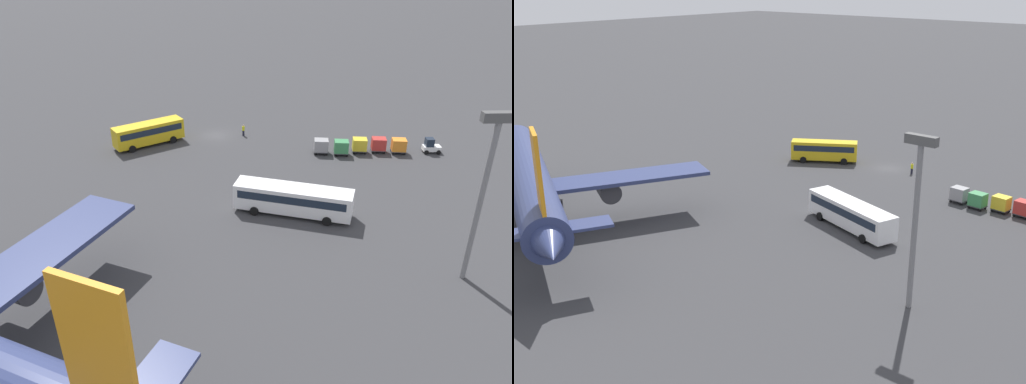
# 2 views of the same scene
# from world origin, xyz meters

# --- Properties ---
(ground_plane) EXTENTS (600.00, 600.00, 0.00)m
(ground_plane) POSITION_xyz_m (0.00, 0.00, 0.00)
(ground_plane) COLOR #38383A
(shuttle_bus_near) EXTENTS (9.86, 7.57, 3.24)m
(shuttle_bus_near) POSITION_xyz_m (9.45, 3.41, 1.94)
(shuttle_bus_near) COLOR gold
(shuttle_bus_near) RESTS_ON ground
(shuttle_bus_far) EXTENTS (13.07, 6.52, 3.22)m
(shuttle_bus_far) POSITION_xyz_m (-9.43, 23.71, 1.93)
(shuttle_bus_far) COLOR white
(shuttle_bus_far) RESTS_ON ground
(baggage_tug) EXTENTS (2.44, 1.69, 2.10)m
(baggage_tug) POSITION_xyz_m (-30.21, 7.34, 0.94)
(baggage_tug) COLOR white
(baggage_tug) RESTS_ON ground
(worker_person) EXTENTS (0.38, 0.38, 1.74)m
(worker_person) POSITION_xyz_m (-4.14, 0.28, 0.87)
(worker_person) COLOR #1E1E2D
(worker_person) RESTS_ON ground
(cargo_cart_orange) EXTENTS (2.16, 1.89, 2.06)m
(cargo_cart_orange) POSITION_xyz_m (-25.65, 7.47, 1.19)
(cargo_cart_orange) COLOR #38383D
(cargo_cart_orange) RESTS_ON ground
(cargo_cart_red) EXTENTS (2.16, 1.89, 2.06)m
(cargo_cart_red) POSITION_xyz_m (-22.96, 7.00, 1.19)
(cargo_cart_red) COLOR #38383D
(cargo_cart_red) RESTS_ON ground
(cargo_cart_yellow) EXTENTS (2.16, 1.89, 2.06)m
(cargo_cart_yellow) POSITION_xyz_m (-20.26, 7.12, 1.19)
(cargo_cart_yellow) COLOR #38383D
(cargo_cart_yellow) RESTS_ON ground
(cargo_cart_green) EXTENTS (2.16, 1.89, 2.06)m
(cargo_cart_green) POSITION_xyz_m (-17.57, 7.85, 1.19)
(cargo_cart_green) COLOR #38383D
(cargo_cart_green) RESTS_ON ground
(cargo_cart_grey) EXTENTS (2.16, 1.89, 2.06)m
(cargo_cart_grey) POSITION_xyz_m (-14.87, 7.33, 1.19)
(cargo_cart_grey) COLOR #38383D
(cargo_cart_grey) RESTS_ON ground
(light_pole) EXTENTS (2.80, 0.70, 15.52)m
(light_pole) POSITION_xyz_m (-23.64, 35.41, 9.68)
(light_pole) COLOR slate
(light_pole) RESTS_ON ground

